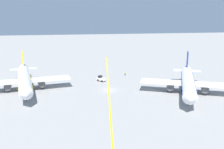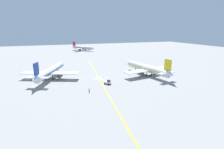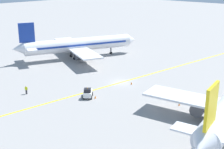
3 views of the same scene
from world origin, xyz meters
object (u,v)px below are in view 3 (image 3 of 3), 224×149
Objects in this scene: ground_crew_worker at (26,90)px; traffic_cone_near_nose at (95,97)px; traffic_cone_by_wingtip at (179,104)px; traffic_cone_mid_apron at (131,83)px; airplane_at_gate at (78,45)px; baggage_tug_white at (88,93)px.

ground_crew_worker reaches higher than traffic_cone_near_nose.
traffic_cone_by_wingtip is (24.87, 15.39, -0.63)m from ground_crew_worker.
traffic_cone_by_wingtip is (13.42, 7.79, 0.00)m from traffic_cone_near_nose.
traffic_cone_mid_apron is (0.00, 10.72, 0.00)m from traffic_cone_near_nose.
traffic_cone_near_nose is (25.07, -17.73, -3.43)m from airplane_at_gate.
ground_crew_worker is (-10.09, -6.96, 0.01)m from baggage_tug_white.
airplane_at_gate is 10.45× the size of baggage_tug_white.
airplane_at_gate is 30.11m from baggage_tug_white.
ground_crew_worker reaches higher than traffic_cone_by_wingtip.
airplane_at_gate is at bearing 164.37° from traffic_cone_mid_apron.
baggage_tug_white reaches higher than traffic_cone_by_wingtip.
baggage_tug_white is 11.45m from traffic_cone_mid_apron.
ground_crew_worker is at bearing -122.04° from traffic_cone_mid_apron.
airplane_at_gate is 26.26m from traffic_cone_mid_apron.
traffic_cone_mid_apron is at bearing 89.97° from traffic_cone_near_nose.
baggage_tug_white is 1.64m from traffic_cone_near_nose.
airplane_at_gate is 30.89m from traffic_cone_near_nose.
ground_crew_worker is 3.05× the size of traffic_cone_near_nose.
airplane_at_gate reaches higher than traffic_cone_near_nose.
airplane_at_gate reaches higher than baggage_tug_white.
traffic_cone_mid_apron is (11.46, 18.31, -0.63)m from ground_crew_worker.
traffic_cone_by_wingtip is at bearing 31.75° from ground_crew_worker.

